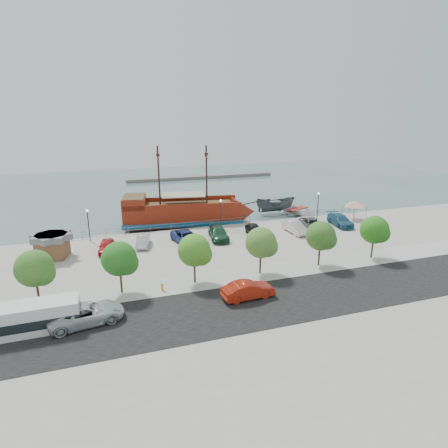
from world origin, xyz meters
name	(u,v)px	position (x,y,z in m)	size (l,w,h in m)	color
ground	(236,249)	(0.00, 0.00, -1.00)	(160.00, 160.00, 0.00)	#476565
land_slab	(327,333)	(0.00, -21.00, -0.60)	(100.00, 58.00, 1.20)	#9C9987
street	(297,298)	(0.00, -16.00, 0.01)	(100.00, 8.00, 0.04)	black
sidewalk	(269,272)	(0.00, -10.00, 0.01)	(100.00, 4.00, 0.05)	#9E9E99
seawall_railing	(218,222)	(0.00, 7.80, 0.53)	(50.00, 0.06, 1.00)	slate
far_shore	(201,177)	(10.00, 55.00, -0.60)	(40.00, 3.00, 0.80)	#6F655C
pirate_ship	(192,213)	(-3.00, 11.78, 1.19)	(20.99, 8.76, 13.07)	maroon
patrol_boat	(275,206)	(12.72, 14.83, 0.33)	(2.58, 6.86, 2.65)	#454A50
speedboat	(297,211)	(16.17, 13.07, -0.31)	(4.75, 6.65, 1.38)	white
dock_west	(121,237)	(-14.02, 9.20, -0.78)	(7.73, 2.21, 0.44)	gray
dock_mid	(260,224)	(7.34, 9.20, -0.78)	(7.58, 2.17, 0.43)	gray
dock_east	(301,220)	(14.78, 9.20, -0.81)	(6.49, 1.85, 0.37)	gray
shed	(52,245)	(-21.94, 1.72, 1.51)	(4.16, 4.16, 2.84)	brown
canopy_tent	(355,201)	(21.40, 4.52, 2.96)	(4.45, 4.45, 3.41)	slate
street_van	(86,314)	(-17.98, -14.54, 0.82)	(2.71, 5.87, 1.63)	silver
street_sedan	(248,290)	(-4.23, -14.67, 0.80)	(1.69, 4.85, 1.60)	#B52411
shuttle_bus	(35,318)	(-21.64, -14.50, 1.12)	(6.61, 2.44, 2.31)	silver
fire_hydrant	(162,287)	(-11.37, -10.80, 0.43)	(0.27, 0.27, 0.79)	yellow
lamp_post_left	(88,219)	(-18.00, 6.50, 2.94)	(0.36, 0.36, 4.28)	black
lamp_post_mid	(221,209)	(0.00, 6.50, 2.94)	(0.36, 0.36, 4.28)	black
lamp_post_right	(318,201)	(16.00, 6.50, 2.94)	(0.36, 0.36, 4.28)	black
tree_a	(36,270)	(-21.85, -10.07, 3.30)	(3.30, 3.20, 5.00)	#473321
tree_b	(121,260)	(-14.85, -10.07, 3.30)	(3.30, 3.20, 5.00)	#473321
tree_c	(196,251)	(-7.85, -10.07, 3.30)	(3.30, 3.20, 5.00)	#473321
tree_d	(262,244)	(-0.85, -10.07, 3.30)	(3.30, 3.20, 5.00)	#473321
tree_e	(322,237)	(6.15, -10.07, 3.30)	(3.30, 3.20, 5.00)	#473321
tree_f	(376,231)	(13.15, -10.07, 3.30)	(3.30, 3.20, 5.00)	#473321
parked_car_a	(106,246)	(-16.03, 1.63, 0.73)	(1.72, 4.27, 1.46)	red
parked_car_b	(143,241)	(-11.64, 2.32, 0.68)	(1.44, 4.13, 1.36)	silver
parked_car_c	(187,237)	(-6.18, 1.60, 0.80)	(2.66, 5.76, 1.60)	navy
parked_car_d	(218,233)	(-1.78, 2.02, 0.80)	(2.24, 5.50, 1.60)	#204E32
parked_car_e	(254,230)	(3.33, 1.94, 0.78)	(1.84, 4.58, 1.56)	black
parked_car_f	(295,227)	(9.19, 1.25, 0.81)	(1.71, 4.91, 1.62)	silver
parked_car_g	(312,224)	(12.29, 1.79, 0.78)	(2.60, 5.63, 1.56)	#5D5D61
parked_car_h	(340,220)	(17.32, 2.28, 0.80)	(2.25, 5.52, 1.60)	#265C77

